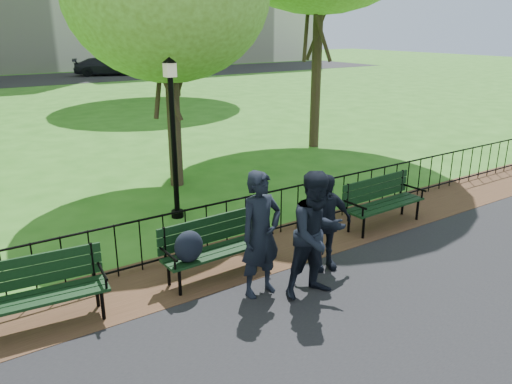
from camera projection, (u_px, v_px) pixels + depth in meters
ground at (286, 299)px, 7.29m from camera, size 120.00×120.00×0.00m
dirt_strip at (232, 260)px, 8.46m from camera, size 60.00×1.60×0.01m
iron_fence at (217, 224)px, 8.70m from camera, size 24.06×0.06×1.00m
park_bench_main at (202, 243)px, 7.57m from camera, size 1.82×0.61×1.02m
park_bench_left_a at (33, 286)px, 6.46m from camera, size 1.87×0.74×1.04m
park_bench_right_a at (381, 197)px, 9.80m from camera, size 1.86×0.64×1.04m
lamppost at (173, 134)px, 9.84m from camera, size 0.29×0.29×3.23m
person_left at (261, 234)px, 7.14m from camera, size 0.71×0.49×1.88m
person_mid at (317, 235)px, 7.11m from camera, size 0.97×0.59×1.89m
person_right at (324, 222)px, 7.96m from camera, size 1.00×0.62×1.60m
sedan_dark at (104, 67)px, 39.53m from camera, size 5.05×3.17×1.36m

